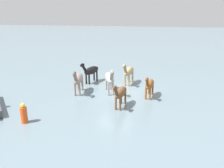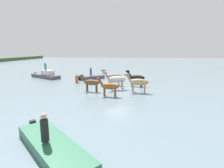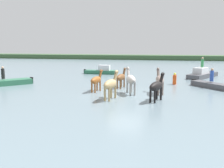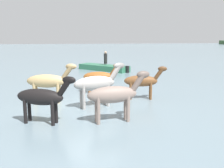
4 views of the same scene
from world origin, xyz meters
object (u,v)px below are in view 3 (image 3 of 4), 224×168
(horse_lead, at_px, (160,80))
(horse_pinto_flank, at_px, (121,77))
(person_spotter_bow, at_px, (202,63))
(boat_skiff_near, at_px, (4,83))
(boat_dinghy_port, at_px, (101,72))
(horse_chestnut_trailing, at_px, (157,86))
(person_boatman_standing, at_px, (212,75))
(horse_mid_herd, at_px, (131,80))
(boat_tender_starboard, at_px, (202,75))
(buoy_channel_marker, at_px, (175,79))
(horse_rear_stallion, at_px, (111,84))
(person_helmsman_aft, at_px, (3,73))
(boat_launch_far, at_px, (211,86))
(horse_gray_outer, at_px, (96,80))

(horse_lead, xyz_separation_m, horse_pinto_flank, (-3.41, 1.92, -0.13))
(horse_pinto_flank, relative_size, person_spotter_bow, 1.89)
(boat_skiff_near, relative_size, boat_dinghy_port, 1.06)
(horse_chestnut_trailing, distance_m, boat_skiff_near, 14.90)
(person_boatman_standing, bearing_deg, horse_mid_herd, -146.74)
(boat_tender_starboard, bearing_deg, horse_pinto_flank, -11.35)
(person_spotter_bow, distance_m, buoy_channel_marker, 6.91)
(horse_mid_herd, bearing_deg, person_boatman_standing, -76.83)
(horse_rear_stallion, xyz_separation_m, boat_tender_starboard, (8.01, 13.89, -0.75))
(horse_rear_stallion, height_order, buoy_channel_marker, horse_rear_stallion)
(horse_chestnut_trailing, bearing_deg, horse_pinto_flank, 54.54)
(person_helmsman_aft, relative_size, person_boatman_standing, 1.00)
(horse_chestnut_trailing, relative_size, person_helmsman_aft, 2.00)
(boat_skiff_near, relative_size, boat_launch_far, 1.30)
(horse_mid_herd, bearing_deg, horse_lead, -95.92)
(horse_pinto_flank, distance_m, person_boatman_standing, 8.16)
(person_helmsman_aft, bearing_deg, horse_gray_outer, -7.61)
(boat_launch_far, distance_m, person_helmsman_aft, 19.38)
(horse_chestnut_trailing, bearing_deg, boat_launch_far, -15.77)
(person_spotter_bow, bearing_deg, horse_mid_herd, -120.74)
(horse_chestnut_trailing, distance_m, person_helmsman_aft, 15.10)
(horse_lead, distance_m, horse_pinto_flank, 3.92)
(horse_mid_herd, relative_size, person_boatman_standing, 2.17)
(horse_rear_stallion, bearing_deg, horse_gray_outer, 43.00)
(horse_pinto_flank, relative_size, boat_skiff_near, 0.48)
(boat_launch_far, relative_size, boat_dinghy_port, 0.81)
(horse_gray_outer, distance_m, boat_dinghy_port, 12.67)
(horse_chestnut_trailing, distance_m, horse_gray_outer, 5.59)
(boat_launch_far, height_order, boat_tender_starboard, boat_tender_starboard)
(horse_chestnut_trailing, bearing_deg, horse_gray_outer, 82.14)
(horse_chestnut_trailing, height_order, horse_lead, horse_lead)
(person_boatman_standing, height_order, buoy_channel_marker, person_boatman_standing)
(horse_rear_stallion, xyz_separation_m, horse_chestnut_trailing, (3.16, 0.13, -0.05))
(horse_gray_outer, bearing_deg, boat_dinghy_port, 21.50)
(horse_rear_stallion, relative_size, boat_tender_starboard, 0.45)
(boat_launch_far, relative_size, person_boatman_standing, 3.02)
(boat_tender_starboard, height_order, person_boatman_standing, person_boatman_standing)
(horse_pinto_flank, bearing_deg, person_boatman_standing, -67.42)
(horse_pinto_flank, relative_size, boat_tender_starboard, 0.40)
(person_spotter_bow, bearing_deg, person_helmsman_aft, -153.06)
(boat_tender_starboard, bearing_deg, horse_rear_stallion, 0.50)
(boat_launch_far, bearing_deg, person_boatman_standing, 112.98)
(horse_rear_stallion, bearing_deg, boat_skiff_near, 80.41)
(horse_mid_herd, relative_size, horse_pinto_flank, 1.15)
(horse_lead, height_order, person_helmsman_aft, horse_lead)
(horse_mid_herd, distance_m, horse_pinto_flank, 2.76)
(horse_rear_stallion, height_order, person_boatman_standing, horse_rear_stallion)
(horse_gray_outer, relative_size, person_helmsman_aft, 1.87)
(boat_skiff_near, distance_m, buoy_channel_marker, 16.38)
(horse_chestnut_trailing, xyz_separation_m, boat_dinghy_port, (-7.83, 14.90, -0.72))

